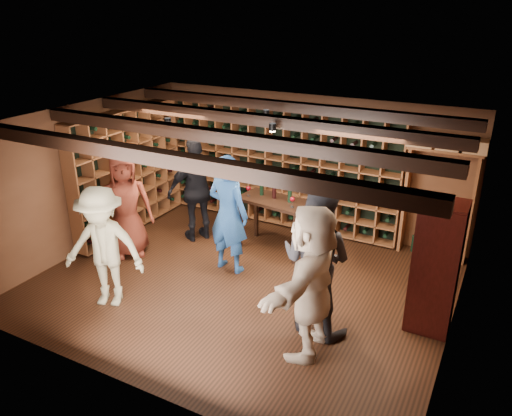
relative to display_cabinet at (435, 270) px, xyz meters
The scene contains 13 objects.
ground 2.85m from the display_cabinet, behind, with size 6.00×6.00×0.00m, color black.
room_shell 3.14m from the display_cabinet, behind, with size 6.00×6.00×6.00m.
wine_rack_back 3.89m from the display_cabinet, 146.67° to the left, with size 4.65×0.30×2.20m.
wine_rack_left 5.59m from the display_cabinet, behind, with size 0.30×2.65×2.20m.
crate_shelf 2.26m from the display_cabinet, 98.20° to the left, with size 1.20×0.32×2.07m.
display_cabinet is the anchor object (origin of this frame).
man_blue_shirt 3.13m from the display_cabinet, behind, with size 0.70×0.46×1.91m, color navy.
man_grey_suit 1.52m from the display_cabinet, 152.09° to the right, with size 0.96×0.75×1.97m, color black.
guest_red_floral 4.90m from the display_cabinet, behind, with size 0.87×0.57×1.79m, color maroon.
guest_woman_black 4.26m from the display_cabinet, 168.62° to the left, with size 1.10×0.46×1.87m, color black.
guest_khaki 4.41m from the display_cabinet, 159.74° to the right, with size 1.14×0.65×1.76m, color #847B5B.
guest_beige 1.69m from the display_cabinet, 136.37° to the right, with size 1.79×0.57×1.93m, color tan.
tasting_table 2.98m from the display_cabinet, 158.75° to the left, with size 1.30×0.77×1.21m.
Camera 1 is at (3.28, -5.77, 4.00)m, focal length 35.00 mm.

